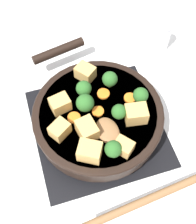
{
  "coord_description": "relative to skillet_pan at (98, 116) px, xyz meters",
  "views": [
    {
      "loc": [
        -0.34,
        0.1,
        0.69
      ],
      "look_at": [
        0.0,
        0.0,
        0.08
      ],
      "focal_mm": 50.0,
      "sensor_mm": 36.0,
      "label": 1
    }
  ],
  "objects": [
    {
      "name": "ground_plane",
      "position": [
        -0.0,
        -0.0,
        -0.06
      ],
      "size": [
        2.4,
        2.4,
        0.0
      ],
      "primitive_type": "plane",
      "color": "white"
    },
    {
      "name": "front_burner_grate",
      "position": [
        -0.0,
        -0.0,
        -0.04
      ],
      "size": [
        0.31,
        0.31,
        0.03
      ],
      "color": "black",
      "rests_on": "ground_plane"
    },
    {
      "name": "skillet_pan",
      "position": [
        0.0,
        0.0,
        0.0
      ],
      "size": [
        0.39,
        0.3,
        0.05
      ],
      "color": "black",
      "rests_on": "front_burner_grate"
    },
    {
      "name": "wooden_spoon",
      "position": [
        -0.16,
        -0.02,
        0.03
      ],
      "size": [
        0.22,
        0.27,
        0.02
      ],
      "color": "brown",
      "rests_on": "skillet_pan"
    },
    {
      "name": "tofu_cube_center_large",
      "position": [
        -0.11,
        -0.02,
        0.04
      ],
      "size": [
        0.05,
        0.05,
        0.03
      ],
      "primitive_type": "cube",
      "rotation": [
        0.0,
        0.0,
        3.85
      ],
      "color": "tan",
      "rests_on": "skillet_pan"
    },
    {
      "name": "tofu_cube_near_handle",
      "position": [
        -0.03,
        0.09,
        0.04
      ],
      "size": [
        0.05,
        0.05,
        0.03
      ],
      "primitive_type": "cube",
      "rotation": [
        0.0,
        0.0,
        5.3
      ],
      "color": "tan",
      "rests_on": "skillet_pan"
    },
    {
      "name": "tofu_cube_east_chunk",
      "position": [
        -0.1,
        0.05,
        0.04
      ],
      "size": [
        0.06,
        0.06,
        0.04
      ],
      "primitive_type": "cube",
      "rotation": [
        0.0,
        0.0,
        1.05
      ],
      "color": "tan",
      "rests_on": "skillet_pan"
    },
    {
      "name": "tofu_cube_west_chunk",
      "position": [
        0.03,
        0.08,
        0.04
      ],
      "size": [
        0.04,
        0.05,
        0.03
      ],
      "primitive_type": "cube",
      "rotation": [
        0.0,
        0.0,
        1.78
      ],
      "color": "tan",
      "rests_on": "skillet_pan"
    },
    {
      "name": "tofu_cube_back_piece",
      "position": [
        -0.05,
        0.04,
        0.04
      ],
      "size": [
        0.05,
        0.05,
        0.04
      ],
      "primitive_type": "cube",
      "rotation": [
        0.0,
        0.0,
        0.19
      ],
      "color": "tan",
      "rests_on": "skillet_pan"
    },
    {
      "name": "tofu_cube_front_piece",
      "position": [
        -0.04,
        -0.08,
        0.04
      ],
      "size": [
        0.04,
        0.05,
        0.04
      ],
      "primitive_type": "cube",
      "rotation": [
        0.0,
        0.0,
        4.55
      ],
      "color": "tan",
      "rests_on": "skillet_pan"
    },
    {
      "name": "tofu_cube_mid_small",
      "position": [
        0.1,
        0.0,
        0.04
      ],
      "size": [
        0.05,
        0.05,
        0.03
      ],
      "primitive_type": "cube",
      "rotation": [
        0.0,
        0.0,
        3.81
      ],
      "color": "tan",
      "rests_on": "skillet_pan"
    },
    {
      "name": "broccoli_floret_near_spoon",
      "position": [
        0.05,
        0.02,
        0.05
      ],
      "size": [
        0.04,
        0.04,
        0.04
      ],
      "color": "#709956",
      "rests_on": "skillet_pan"
    },
    {
      "name": "broccoli_floret_center_top",
      "position": [
        0.01,
        0.02,
        0.05
      ],
      "size": [
        0.04,
        0.04,
        0.05
      ],
      "color": "#709956",
      "rests_on": "skillet_pan"
    },
    {
      "name": "broccoli_floret_east_rim",
      "position": [
        -0.01,
        -0.1,
        0.05
      ],
      "size": [
        0.04,
        0.04,
        0.04
      ],
      "color": "#709956",
      "rests_on": "skillet_pan"
    },
    {
      "name": "broccoli_floret_west_rim",
      "position": [
        0.06,
        -0.05,
        0.05
      ],
      "size": [
        0.04,
        0.04,
        0.04
      ],
      "color": "#709956",
      "rests_on": "skillet_pan"
    },
    {
      "name": "broccoli_floret_north_edge",
      "position": [
        -0.03,
        -0.04,
        0.05
      ],
      "size": [
        0.03,
        0.03,
        0.04
      ],
      "color": "#709956",
      "rests_on": "skillet_pan"
    },
    {
      "name": "broccoli_floret_south_cluster",
      "position": [
        -0.11,
        0.0,
        0.05
      ],
      "size": [
        0.04,
        0.04,
        0.04
      ],
      "color": "#709956",
      "rests_on": "skillet_pan"
    },
    {
      "name": "carrot_slice_orange_thin",
      "position": [
        -0.0,
        0.0,
        0.03
      ],
      "size": [
        0.03,
        0.03,
        0.01
      ],
      "primitive_type": "cylinder",
      "color": "orange",
      "rests_on": "skillet_pan"
    },
    {
      "name": "carrot_slice_near_center",
      "position": [
        0.01,
        -0.08,
        0.03
      ],
      "size": [
        0.03,
        0.03,
        0.01
      ],
      "primitive_type": "cylinder",
      "color": "orange",
      "rests_on": "skillet_pan"
    },
    {
      "name": "carrot_slice_edge_slice",
      "position": [
        0.0,
        0.06,
        0.03
      ],
      "size": [
        0.03,
        0.03,
        0.01
      ],
      "primitive_type": "cylinder",
      "color": "orange",
      "rests_on": "skillet_pan"
    },
    {
      "name": "carrot_slice_under_broccoli",
      "position": [
        0.04,
        -0.03,
        0.03
      ],
      "size": [
        0.03,
        0.03,
        0.01
      ],
      "primitive_type": "cylinder",
      "color": "orange",
      "rests_on": "skillet_pan"
    },
    {
      "name": "salt_shaker",
      "position": [
        0.2,
        -0.25,
        -0.01
      ],
      "size": [
        0.04,
        0.04,
        0.09
      ],
      "color": "white",
      "rests_on": "ground_plane"
    }
  ]
}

